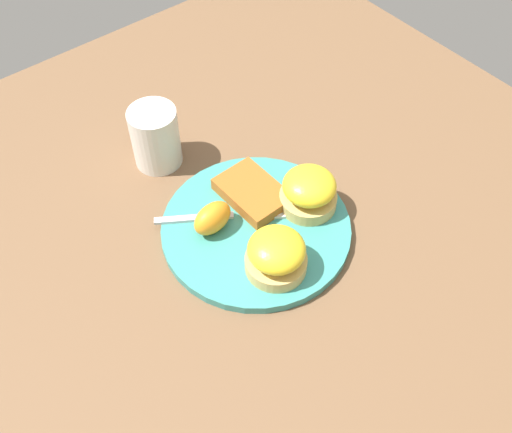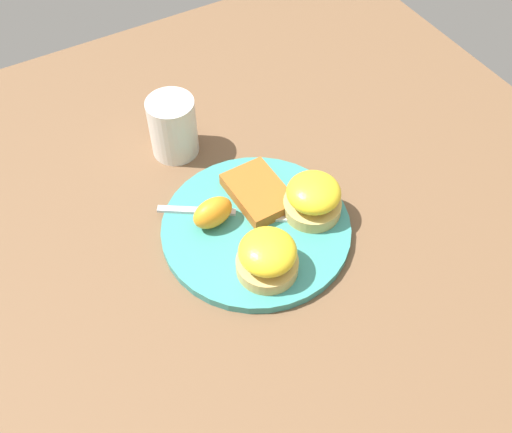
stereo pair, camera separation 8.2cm
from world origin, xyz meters
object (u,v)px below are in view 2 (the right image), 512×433
Objects in this scene: orange_wedge at (213,213)px; sandwich_benedict_right at (313,198)px; cup at (172,126)px; hashbrown_patty at (258,192)px; fork at (242,213)px; sandwich_benedict_left at (267,257)px.

sandwich_benedict_right is at bearing -111.08° from orange_wedge.
cup reaches higher than orange_wedge.
hashbrown_patty is (0.06, 0.05, -0.02)m from sandwich_benedict_right.
sandwich_benedict_right is 0.10m from fork.
sandwich_benedict_right is 0.14m from orange_wedge.
fork is at bearing -97.91° from orange_wedge.
cup is at bearing 1.17° from sandwich_benedict_left.
orange_wedge reaches higher than fork.
sandwich_benedict_left is 0.28m from cup.
sandwich_benedict_right is at bearing -62.70° from sandwich_benedict_left.
fork is at bearing 63.35° from sandwich_benedict_right.
orange_wedge is at bearing 68.92° from sandwich_benedict_right.
hashbrown_patty is 1.00× the size of cup.
hashbrown_patty is (0.12, -0.05, -0.02)m from sandwich_benedict_left.
sandwich_benedict_right is 0.25m from cup.
orange_wedge is (0.05, 0.13, -0.01)m from sandwich_benedict_right.
sandwich_benedict_left is 1.00× the size of sandwich_benedict_right.
cup is (0.18, 0.02, 0.03)m from fork.
orange_wedge is (-0.01, 0.08, 0.01)m from hashbrown_patty.
fork is 1.79× the size of cup.
cup reaches higher than sandwich_benedict_left.
sandwich_benedict_left reaches higher than orange_wedge.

